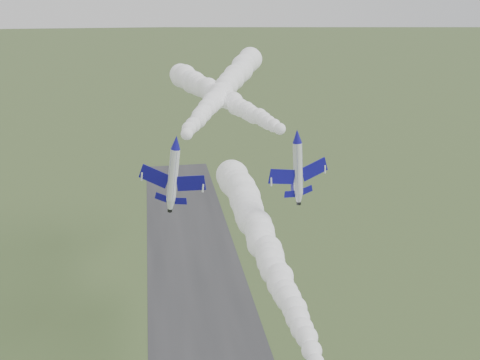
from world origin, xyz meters
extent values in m
cylinder|color=black|center=(6.55, -3.34, 31.43)|extent=(1.13, 0.70, 1.11)
cube|color=navy|center=(5.89, -5.45, 33.01)|extent=(1.08, 1.25, 2.03)
cylinder|color=silver|center=(-5.52, 24.47, 47.32)|extent=(3.97, 7.65, 1.52)
cone|color=navy|center=(-7.12, 19.96, 47.32)|extent=(2.10, 2.38, 1.52)
cone|color=silver|center=(-3.98, 28.80, 47.32)|extent=(1.97, 2.04, 1.52)
cylinder|color=black|center=(-3.68, 29.65, 47.32)|extent=(0.91, 0.77, 0.77)
ellipsoid|color=black|center=(-6.11, 22.61, 47.83)|extent=(1.82, 2.79, 1.01)
cube|color=navy|center=(-7.82, 26.05, 47.54)|extent=(4.62, 3.42, 0.67)
cube|color=navy|center=(-2.77, 24.25, 46.83)|extent=(4.62, 3.42, 0.67)
cube|color=navy|center=(-5.60, 28.52, 47.51)|extent=(2.03, 1.54, 0.33)
cube|color=navy|center=(-2.90, 27.56, 47.13)|extent=(2.03, 1.54, 0.33)
cube|color=navy|center=(-4.18, 27.78, 48.48)|extent=(0.83, 1.48, 1.98)
cylinder|color=silver|center=(11.85, 24.93, 47.33)|extent=(3.45, 7.83, 1.47)
cone|color=navy|center=(13.14, 20.24, 47.33)|extent=(1.95, 2.34, 1.47)
cone|color=silver|center=(10.62, 29.45, 47.33)|extent=(1.85, 1.98, 1.47)
cylinder|color=black|center=(10.37, 30.33, 47.33)|extent=(0.86, 0.73, 0.74)
ellipsoid|color=black|center=(12.34, 23.01, 47.84)|extent=(1.64, 2.81, 0.98)
cube|color=navy|center=(9.02, 24.92, 47.00)|extent=(4.65, 3.24, 0.41)
cube|color=navy|center=(14.32, 26.37, 47.37)|extent=(4.65, 3.24, 0.41)
cube|color=navy|center=(9.42, 28.26, 47.23)|extent=(2.04, 1.46, 0.21)
cube|color=navy|center=(12.25, 29.04, 47.42)|extent=(2.04, 1.46, 0.21)
cube|color=navy|center=(10.82, 28.42, 48.52)|extent=(0.62, 1.48, 2.02)
camera|label=1|loc=(-8.54, -47.08, 67.27)|focal=40.00mm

